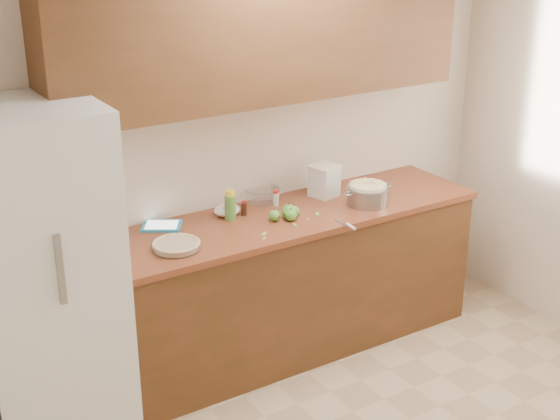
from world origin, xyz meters
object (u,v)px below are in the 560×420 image
pie (176,245)px  colander (367,194)px  tablet (162,226)px  flour_canister (324,180)px

pie → colander: colander is taller
colander → tablet: (-1.24, 0.34, -0.06)m
tablet → pie: bearing=-68.0°
tablet → flour_canister: bearing=28.3°
flour_canister → tablet: 1.11m
flour_canister → colander: bearing=-61.4°
colander → tablet: bearing=164.7°
pie → tablet: size_ratio=0.97×
pie → flour_canister: 1.19m
colander → flour_canister: flour_canister is taller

